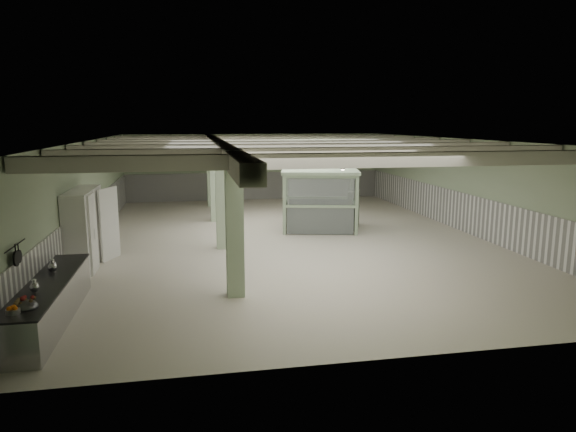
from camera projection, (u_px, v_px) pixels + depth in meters
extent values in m
plane|color=beige|center=(289.00, 238.00, 18.99)|extent=(20.00, 20.00, 0.00)
cube|color=silver|center=(289.00, 140.00, 18.34)|extent=(14.00, 20.00, 0.02)
cube|color=#9BAE8B|center=(255.00, 167.00, 28.33)|extent=(14.00, 0.02, 3.60)
cube|color=#9BAE8B|center=(396.00, 263.00, 9.00)|extent=(14.00, 0.02, 3.60)
cube|color=#9BAE8B|center=(87.00, 195.00, 17.39)|extent=(0.02, 20.00, 3.60)
cube|color=#9BAE8B|center=(466.00, 186.00, 19.94)|extent=(0.02, 20.00, 3.60)
cube|color=white|center=(90.00, 225.00, 17.58)|extent=(0.05, 19.90, 1.50)
cube|color=white|center=(463.00, 212.00, 20.13)|extent=(0.05, 19.90, 1.50)
cube|color=white|center=(256.00, 186.00, 28.50)|extent=(13.90, 0.05, 1.50)
cube|color=beige|center=(219.00, 147.00, 17.92)|extent=(0.45, 19.90, 0.40)
cube|color=beige|center=(354.00, 160.00, 11.12)|extent=(13.90, 0.35, 0.32)
cube|color=beige|center=(325.00, 153.00, 13.54)|extent=(13.90, 0.35, 0.32)
cube|color=beige|center=(304.00, 149.00, 15.96)|extent=(13.90, 0.35, 0.32)
cube|color=beige|center=(289.00, 145.00, 18.37)|extent=(13.90, 0.35, 0.32)
cube|color=beige|center=(278.00, 143.00, 20.79)|extent=(13.90, 0.35, 0.32)
cube|color=beige|center=(269.00, 140.00, 23.21)|extent=(13.90, 0.35, 0.32)
cube|color=beige|center=(261.00, 139.00, 25.62)|extent=(13.90, 0.35, 0.32)
cube|color=#B2CDA5|center=(235.00, 224.00, 12.41)|extent=(0.42, 0.42, 3.60)
cube|color=#B2CDA5|center=(222.00, 196.00, 17.24)|extent=(0.42, 0.42, 3.60)
cube|color=#B2CDA5|center=(215.00, 180.00, 22.07)|extent=(0.42, 0.42, 3.60)
cube|color=#B2CDA5|center=(211.00, 171.00, 25.94)|extent=(0.42, 0.42, 3.60)
cylinder|color=black|center=(15.00, 246.00, 10.04)|extent=(0.02, 1.20, 0.02)
cone|color=#29372A|center=(343.00, 167.00, 13.70)|extent=(0.44, 0.44, 0.22)
cone|color=#29372A|center=(300.00, 155.00, 19.02)|extent=(0.44, 0.44, 0.22)
cone|color=#29372A|center=(278.00, 148.00, 23.85)|extent=(0.44, 0.44, 0.22)
cube|color=#ABAAAF|center=(50.00, 302.00, 10.95)|extent=(0.77, 4.59, 0.88)
cube|color=black|center=(49.00, 282.00, 10.87)|extent=(0.81, 4.63, 0.04)
cylinder|color=#B2B2B7|center=(13.00, 312.00, 9.03)|extent=(0.30, 0.30, 0.09)
cylinder|color=black|center=(16.00, 259.00, 9.93)|extent=(0.04, 0.31, 0.31)
cylinder|color=black|center=(19.00, 256.00, 10.09)|extent=(0.03, 0.26, 0.26)
cube|color=white|center=(84.00, 227.00, 15.06)|extent=(0.66, 2.63, 2.41)
cube|color=white|center=(93.00, 231.00, 14.55)|extent=(0.06, 0.99, 2.31)
cube|color=white|center=(105.00, 222.00, 15.84)|extent=(0.45, 0.93, 2.31)
cube|color=silver|center=(94.00, 230.00, 14.55)|extent=(0.02, 0.05, 0.30)
cube|color=silver|center=(101.00, 222.00, 15.72)|extent=(0.02, 0.05, 0.30)
cube|color=#9CB591|center=(284.00, 205.00, 19.40)|extent=(0.14, 0.14, 2.27)
cube|color=#9CB591|center=(287.00, 197.00, 21.63)|extent=(0.14, 0.14, 2.27)
cube|color=#9CB591|center=(357.00, 206.00, 19.31)|extent=(0.14, 0.14, 2.27)
cube|color=#9CB591|center=(351.00, 197.00, 21.54)|extent=(0.14, 0.14, 2.27)
cube|color=#9CB591|center=(320.00, 171.00, 20.25)|extent=(3.46, 3.12, 0.12)
cube|color=silver|center=(320.00, 221.00, 19.46)|extent=(2.48, 0.61, 1.05)
cube|color=silver|center=(321.00, 189.00, 19.24)|extent=(2.48, 0.61, 1.22)
cube|color=silver|center=(319.00, 211.00, 21.69)|extent=(2.48, 0.61, 1.05)
cube|color=silver|center=(319.00, 182.00, 21.47)|extent=(2.48, 0.61, 1.22)
cube|color=silver|center=(286.00, 215.00, 20.62)|extent=(0.51, 2.04, 1.05)
cube|color=silver|center=(285.00, 185.00, 20.40)|extent=(0.51, 2.04, 1.22)
cube|color=silver|center=(354.00, 216.00, 20.53)|extent=(0.51, 2.04, 1.05)
cube|color=silver|center=(354.00, 185.00, 20.31)|extent=(0.51, 2.04, 1.22)
cube|color=#5E6353|center=(354.00, 209.00, 21.19)|extent=(0.67, 0.78, 1.43)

